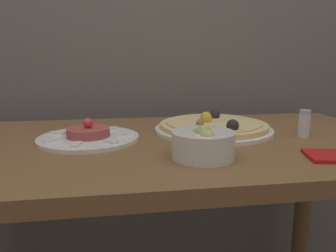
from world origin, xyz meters
name	(u,v)px	position (x,y,z in m)	size (l,w,h in m)	color
dining_table	(168,186)	(0.00, 0.32, 0.65)	(1.24, 0.64, 0.77)	brown
pizza_plate	(213,126)	(0.14, 0.40, 0.79)	(0.33, 0.33, 0.06)	white
tartare_plate	(89,136)	(-0.20, 0.35, 0.78)	(0.25, 0.25, 0.06)	white
small_bowl	(203,144)	(0.05, 0.16, 0.80)	(0.13, 0.13, 0.07)	silver
salt_shaker	(304,124)	(0.36, 0.30, 0.81)	(0.03, 0.03, 0.07)	silver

